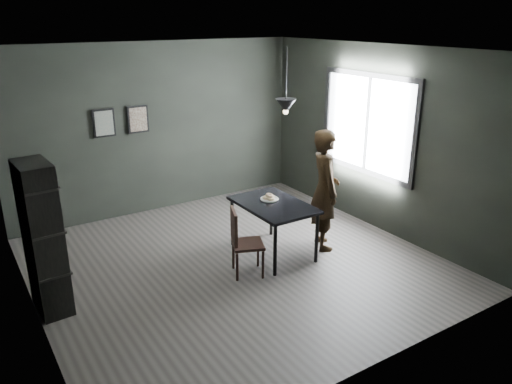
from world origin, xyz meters
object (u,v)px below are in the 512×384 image
white_plate (269,199)px  pendant_lamp (286,106)px  woman (325,190)px  shelf_unit (43,239)px  wood_chair (242,238)px  cafe_table (273,209)px

white_plate → pendant_lamp: (0.22, -0.05, 1.29)m
woman → pendant_lamp: size_ratio=2.00×
shelf_unit → pendant_lamp: 3.38m
shelf_unit → woman: bearing=-9.7°
white_plate → shelf_unit: size_ratio=0.13×
woman → shelf_unit: shelf_unit is taller
white_plate → shelf_unit: 2.96m
white_plate → wood_chair: (-0.71, -0.42, -0.25)m
wood_chair → pendant_lamp: bearing=43.9°
cafe_table → woman: 0.79m
woman → pendant_lamp: 1.32m
cafe_table → wood_chair: 0.75m
cafe_table → wood_chair: wood_chair is taller
white_plate → cafe_table: bearing=-103.0°
woman → wood_chair: bearing=116.2°
wood_chair → woman: bearing=25.2°
woman → cafe_table: bearing=98.2°
white_plate → woman: bearing=-25.7°
woman → pendant_lamp: bearing=81.9°
cafe_table → shelf_unit: 2.93m
cafe_table → pendant_lamp: pendant_lamp is taller
shelf_unit → cafe_table: bearing=-7.5°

